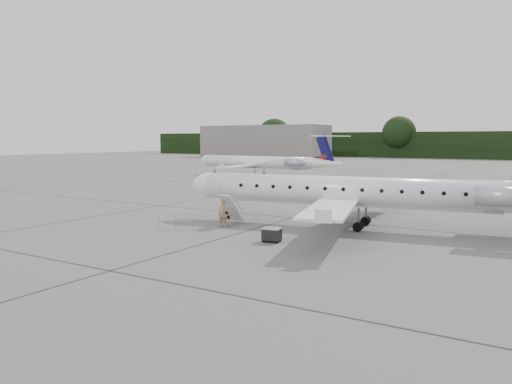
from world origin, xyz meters
The scene contains 8 objects.
ground centered at (0.00, 0.00, 0.00)m, with size 320.00×320.00×0.00m, color slate.
terminal_building centered at (-70.00, 110.00, 5.00)m, with size 40.00×14.00×10.00m, color slate.
main_regional_jet centered at (-1.43, 4.70, 3.35)m, with size 26.10×18.79×6.69m, color white, non-canonical shape.
airstair centered at (-8.65, 1.60, 1.05)m, with size 0.85×2.14×2.10m, color white, non-canonical shape.
passenger centered at (-8.48, 0.39, 0.91)m, with size 0.67×0.44×1.83m, color #957051.
safety_railing centered at (-10.69, -1.79, 0.50)m, with size 2.20×0.08×1.00m, color #989BA0, non-canonical shape.
baggage_cart centered at (-3.37, -2.08, 0.43)m, with size 0.99×0.80×0.86m, color black, non-canonical shape.
bg_regional_left centered at (-29.52, 38.60, 3.19)m, with size 24.32×17.51×6.38m, color white, non-canonical shape.
Camera 1 is at (10.34, -26.19, 5.79)m, focal length 35.00 mm.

